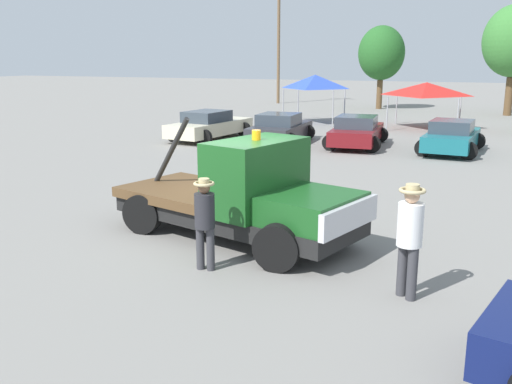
# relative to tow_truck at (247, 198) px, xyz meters

# --- Properties ---
(ground_plane) EXTENTS (160.00, 160.00, 0.00)m
(ground_plane) POSITION_rel_tow_truck_xyz_m (-0.33, 0.10, -0.93)
(ground_plane) COLOR gray
(tow_truck) EXTENTS (5.95, 3.63, 2.51)m
(tow_truck) POSITION_rel_tow_truck_xyz_m (0.00, 0.00, 0.00)
(tow_truck) COLOR black
(tow_truck) RESTS_ON ground
(person_near_truck) EXTENTS (0.42, 0.42, 1.89)m
(person_near_truck) POSITION_rel_tow_truck_xyz_m (3.53, -1.79, 0.18)
(person_near_truck) COLOR #38383D
(person_near_truck) RESTS_ON ground
(person_at_hood) EXTENTS (0.38, 0.38, 1.71)m
(person_at_hood) POSITION_rel_tow_truck_xyz_m (-0.06, -1.85, 0.08)
(person_at_hood) COLOR #38383D
(person_at_hood) RESTS_ON ground
(parked_car_cream) EXTENTS (2.88, 5.08, 1.34)m
(parked_car_cream) POSITION_rel_tow_truck_xyz_m (-7.35, 13.39, -0.28)
(parked_car_cream) COLOR beige
(parked_car_cream) RESTS_ON ground
(parked_car_charcoal) EXTENTS (2.51, 4.37, 1.34)m
(parked_car_charcoal) POSITION_rel_tow_truck_xyz_m (-3.86, 13.40, -0.28)
(parked_car_charcoal) COLOR #2D2D33
(parked_car_charcoal) RESTS_ON ground
(parked_car_maroon) EXTENTS (2.56, 4.47, 1.34)m
(parked_car_maroon) POSITION_rel_tow_truck_xyz_m (-0.44, 13.68, -0.28)
(parked_car_maroon) COLOR maroon
(parked_car_maroon) RESTS_ON ground
(parked_car_teal) EXTENTS (2.61, 4.38, 1.34)m
(parked_car_teal) POSITION_rel_tow_truck_xyz_m (3.46, 13.42, -0.29)
(parked_car_teal) COLOR #196670
(parked_car_teal) RESTS_ON ground
(canopy_tent_blue) EXTENTS (2.96, 2.96, 2.77)m
(canopy_tent_blue) POSITION_rel_tow_truck_xyz_m (-4.54, 21.63, 1.44)
(canopy_tent_blue) COLOR #9E9EA3
(canopy_tent_blue) RESTS_ON ground
(canopy_tent_red) EXTENTS (3.54, 3.54, 2.46)m
(canopy_tent_red) POSITION_rel_tow_truck_xyz_m (1.70, 21.18, 1.18)
(canopy_tent_red) COLOR #9E9EA3
(canopy_tent_red) RESTS_ON ground
(tree_left) EXTENTS (3.34, 3.34, 5.96)m
(tree_left) POSITION_rel_tow_truck_xyz_m (-2.54, 32.18, 3.07)
(tree_left) COLOR brown
(tree_left) RESTS_ON ground
(utility_pole) EXTENTS (2.20, 0.24, 9.61)m
(utility_pole) POSITION_rel_tow_truck_xyz_m (-11.16, 34.26, 4.14)
(utility_pole) COLOR brown
(utility_pole) RESTS_ON ground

